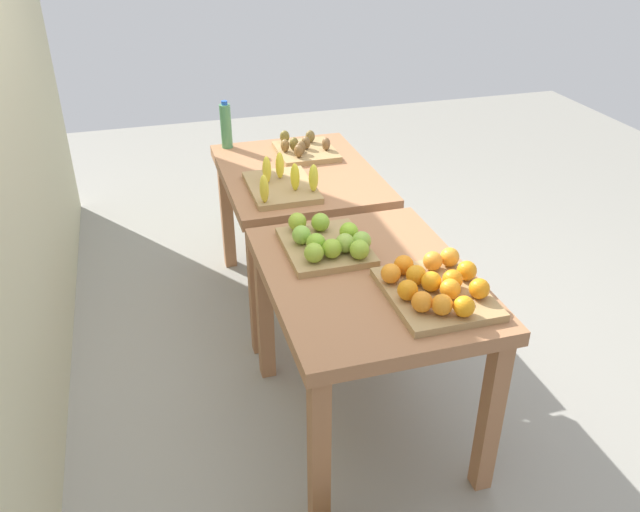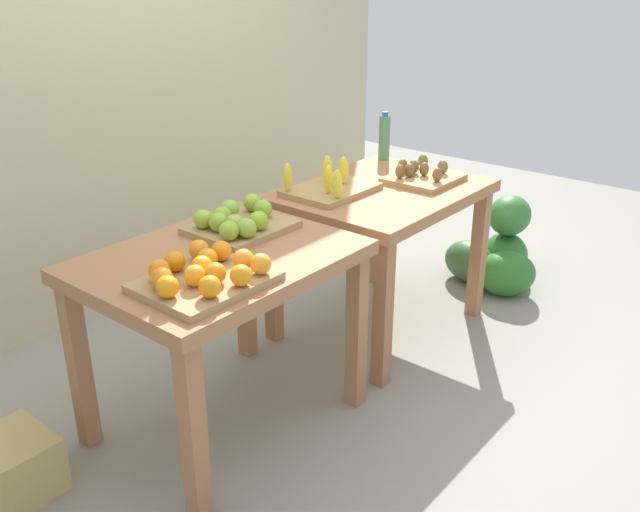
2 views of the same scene
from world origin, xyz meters
The scene contains 9 objects.
ground_plane centered at (0.00, 0.00, 0.00)m, with size 8.00×8.00×0.00m, color gray.
display_table_left centered at (-0.56, 0.00, 0.67)m, with size 1.04×0.80×0.79m.
display_table_right centered at (0.56, 0.00, 0.67)m, with size 1.04×0.80×0.79m.
orange_bin centered at (-0.78, -0.18, 0.83)m, with size 0.44×0.37×0.11m.
apple_bin centered at (-0.34, 0.11, 0.83)m, with size 0.42×0.35×0.11m.
banana_crate centered at (0.31, 0.14, 0.83)m, with size 0.44×0.33×0.17m.
kiwi_bin centered at (0.78, -0.10, 0.82)m, with size 0.36×0.32×0.10m.
water_bottle centered at (1.02, 0.31, 0.92)m, with size 0.06×0.06×0.28m.
watermelon_pile centered at (1.50, -0.24, 0.19)m, with size 0.69×0.68×0.52m.
Camera 1 is at (-2.62, 0.80, 2.12)m, focal length 36.59 mm.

